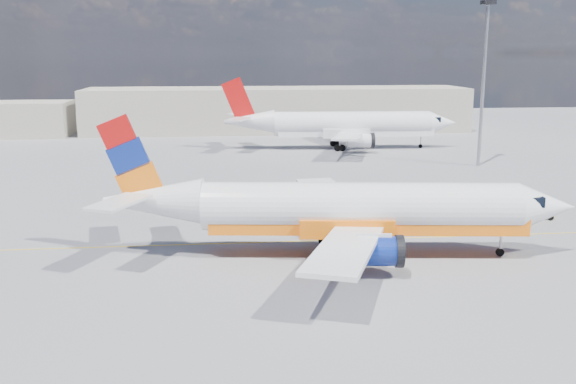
{
  "coord_description": "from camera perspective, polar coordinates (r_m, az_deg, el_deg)",
  "views": [
    {
      "loc": [
        -5.68,
        -44.48,
        14.3
      ],
      "look_at": [
        -0.43,
        4.97,
        3.5
      ],
      "focal_mm": 40.0,
      "sensor_mm": 36.0,
      "label": 1
    }
  ],
  "objects": [
    {
      "name": "second_jet",
      "position": [
        98.06,
        5.04,
        5.95
      ],
      "size": [
        35.8,
        28.28,
        10.85
      ],
      "rotation": [
        0.0,
        0.0,
        -0.05
      ],
      "color": "white",
      "rests_on": "ground"
    },
    {
      "name": "main_jet",
      "position": [
        45.72,
        5.07,
        -1.56
      ],
      "size": [
        33.88,
        26.61,
        10.27
      ],
      "rotation": [
        0.0,
        0.0,
        -0.12
      ],
      "color": "white",
      "rests_on": "ground"
    },
    {
      "name": "ground",
      "position": [
        47.06,
        1.17,
        -5.44
      ],
      "size": [
        240.0,
        240.0,
        0.0
      ],
      "primitive_type": "plane",
      "color": "slate",
      "rests_on": "ground"
    },
    {
      "name": "floodlight_mast",
      "position": [
        85.63,
        17.04,
        10.45
      ],
      "size": [
        1.51,
        1.51,
        20.66
      ],
      "color": "#98989F",
      "rests_on": "ground"
    },
    {
      "name": "gse_tug",
      "position": [
        60.65,
        21.1,
        -1.32
      ],
      "size": [
        2.97,
        2.14,
        1.96
      ],
      "rotation": [
        0.0,
        0.0,
        -0.18
      ],
      "color": "black",
      "rests_on": "ground"
    },
    {
      "name": "traffic_cone",
      "position": [
        42.27,
        3.17,
        -7.2
      ],
      "size": [
        0.34,
        0.34,
        0.48
      ],
      "color": "white",
      "rests_on": "ground"
    },
    {
      "name": "terminal_main",
      "position": [
        120.39,
        -0.95,
        7.34
      ],
      "size": [
        70.0,
        14.0,
        8.0
      ],
      "primitive_type": "cube",
      "color": "#B7B19E",
      "rests_on": "ground"
    },
    {
      "name": "taxi_line",
      "position": [
        49.91,
        0.74,
        -4.39
      ],
      "size": [
        70.0,
        0.15,
        0.01
      ],
      "primitive_type": "cube",
      "color": "yellow",
      "rests_on": "ground"
    }
  ]
}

